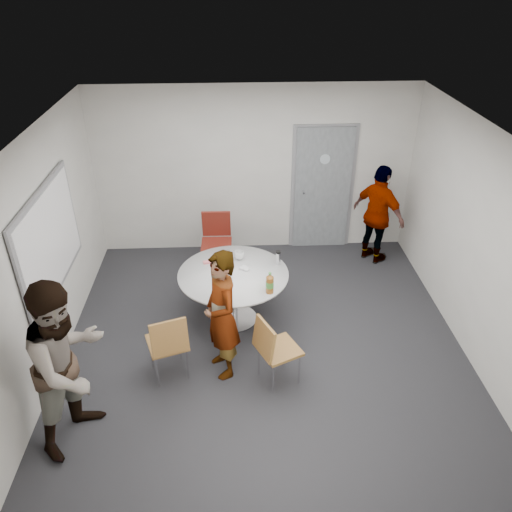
{
  "coord_description": "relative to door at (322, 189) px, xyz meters",
  "views": [
    {
      "loc": [
        -0.35,
        -4.91,
        4.26
      ],
      "look_at": [
        -0.09,
        0.25,
        1.14
      ],
      "focal_mm": 35.0,
      "sensor_mm": 36.0,
      "label": 1
    }
  ],
  "objects": [
    {
      "name": "floor",
      "position": [
        -1.1,
        -2.48,
        -1.03
      ],
      "size": [
        5.0,
        5.0,
        0.0
      ],
      "primitive_type": "plane",
      "color": "black",
      "rests_on": "ground"
    },
    {
      "name": "ceiling",
      "position": [
        -1.1,
        -2.48,
        1.67
      ],
      "size": [
        5.0,
        5.0,
        0.0
      ],
      "primitive_type": "plane",
      "rotation": [
        3.14,
        0.0,
        0.0
      ],
      "color": "silver",
      "rests_on": "wall_back"
    },
    {
      "name": "wall_back",
      "position": [
        -1.1,
        0.02,
        0.32
      ],
      "size": [
        5.0,
        0.0,
        5.0
      ],
      "primitive_type": "plane",
      "rotation": [
        1.57,
        0.0,
        0.0
      ],
      "color": "silver",
      "rests_on": "floor"
    },
    {
      "name": "wall_left",
      "position": [
        -3.6,
        -2.48,
        0.32
      ],
      "size": [
        0.0,
        5.0,
        5.0
      ],
      "primitive_type": "plane",
      "rotation": [
        1.57,
        0.0,
        1.57
      ],
      "color": "silver",
      "rests_on": "floor"
    },
    {
      "name": "wall_right",
      "position": [
        1.4,
        -2.48,
        0.32
      ],
      "size": [
        0.0,
        5.0,
        5.0
      ],
      "primitive_type": "plane",
      "rotation": [
        1.57,
        0.0,
        -1.57
      ],
      "color": "silver",
      "rests_on": "floor"
    },
    {
      "name": "wall_front",
      "position": [
        -1.1,
        -4.98,
        0.32
      ],
      "size": [
        5.0,
        0.0,
        5.0
      ],
      "primitive_type": "plane",
      "rotation": [
        -1.57,
        0.0,
        0.0
      ],
      "color": "silver",
      "rests_on": "floor"
    },
    {
      "name": "door",
      "position": [
        0.0,
        0.0,
        0.0
      ],
      "size": [
        1.02,
        0.17,
        2.12
      ],
      "color": "slate",
      "rests_on": "wall_back"
    },
    {
      "name": "whiteboard",
      "position": [
        -3.56,
        -2.28,
        0.42
      ],
      "size": [
        0.04,
        1.9,
        1.25
      ],
      "color": "gray",
      "rests_on": "wall_left"
    },
    {
      "name": "table",
      "position": [
        -1.45,
        -2.0,
        -0.38
      ],
      "size": [
        1.43,
        1.43,
        1.03
      ],
      "color": "silver",
      "rests_on": "floor"
    },
    {
      "name": "chair_near_left",
      "position": [
        -2.21,
        -3.06,
        -0.48
      ],
      "size": [
        0.55,
        0.58,
        0.9
      ],
      "rotation": [
        0.0,
        0.0,
        0.33
      ],
      "color": "olive",
      "rests_on": "floor"
    },
    {
      "name": "chair_near_right",
      "position": [
        -1.05,
        -3.18,
        -0.49
      ],
      "size": [
        0.59,
        0.57,
        0.88
      ],
      "rotation": [
        0.0,
        0.0,
        -1.13
      ],
      "color": "olive",
      "rests_on": "floor"
    },
    {
      "name": "chair_far",
      "position": [
        -1.71,
        -0.7,
        -0.44
      ],
      "size": [
        0.47,
        0.5,
        0.96
      ],
      "rotation": [
        0.0,
        0.0,
        3.12
      ],
      "color": "maroon",
      "rests_on": "floor"
    },
    {
      "name": "person_main",
      "position": [
        -1.61,
        -2.95,
        -0.22
      ],
      "size": [
        0.57,
        0.69,
        1.61
      ],
      "primitive_type": "imported",
      "rotation": [
        0.0,
        0.0,
        -1.2
      ],
      "color": "#A5C6EA",
      "rests_on": "floor"
    },
    {
      "name": "person_left",
      "position": [
        -3.05,
        -3.79,
        -0.1
      ],
      "size": [
        1.05,
        1.13,
        1.86
      ],
      "primitive_type": "imported",
      "rotation": [
        0.0,
        0.0,
        1.07
      ],
      "color": "white",
      "rests_on": "floor"
    },
    {
      "name": "person_right",
      "position": [
        0.8,
        -0.53,
        -0.22
      ],
      "size": [
        0.88,
        0.99,
        1.61
      ],
      "primitive_type": "imported",
      "rotation": [
        0.0,
        0.0,
        2.22
      ],
      "color": "black",
      "rests_on": "floor"
    }
  ]
}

